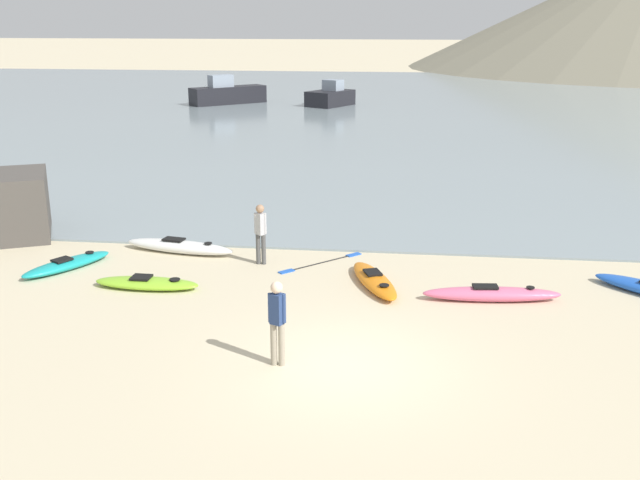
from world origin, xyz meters
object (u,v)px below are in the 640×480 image
object	(u,v)px
person_near_foreground	(277,318)
moored_boat_0	(227,94)
kayak_on_sand_2	(179,246)
kayak_on_sand_5	(147,283)
kayak_on_sand_1	(374,280)
kayak_on_sand_3	(67,264)
kayak_on_sand_0	(492,294)
loose_paddle	(321,263)
person_near_waterline	(260,230)
moored_boat_1	(330,97)

from	to	relation	value
person_near_foreground	moored_boat_0	size ratio (longest dim) A/B	0.32
kayak_on_sand_2	kayak_on_sand_5	bearing A→B (deg)	-88.73
kayak_on_sand_5	moored_boat_0	size ratio (longest dim) A/B	0.50
kayak_on_sand_1	kayak_on_sand_5	distance (m)	5.69
kayak_on_sand_3	moored_boat_0	xyz separation A→B (m)	(-4.89, 38.00, 0.68)
kayak_on_sand_0	moored_boat_0	xyz separation A→B (m)	(-15.96, 38.97, 0.65)
kayak_on_sand_0	loose_paddle	bearing A→B (deg)	152.41
person_near_waterline	moored_boat_1	world-z (taller)	moored_boat_1
kayak_on_sand_0	moored_boat_1	distance (m)	39.52
kayak_on_sand_2	person_near_waterline	world-z (taller)	person_near_waterline
kayak_on_sand_2	moored_boat_1	size ratio (longest dim) A/B	0.81
loose_paddle	kayak_on_sand_5	bearing A→B (deg)	-148.98
kayak_on_sand_3	loose_paddle	bearing A→B (deg)	11.07
kayak_on_sand_0	loose_paddle	distance (m)	4.93
person_near_foreground	moored_boat_0	distance (m)	44.47
kayak_on_sand_1	person_near_foreground	distance (m)	5.03
kayak_on_sand_1	kayak_on_sand_2	world-z (taller)	kayak_on_sand_2
kayak_on_sand_1	moored_boat_0	xyz separation A→B (m)	(-13.13, 38.27, 0.68)
person_near_foreground	kayak_on_sand_3	bearing A→B (deg)	143.17
kayak_on_sand_2	kayak_on_sand_3	distance (m)	3.12
kayak_on_sand_1	kayak_on_sand_5	world-z (taller)	kayak_on_sand_1
moored_boat_0	moored_boat_1	bearing A→B (deg)	-2.11
kayak_on_sand_1	moored_boat_0	distance (m)	40.47
moored_boat_1	kayak_on_sand_5	bearing A→B (deg)	-90.55
kayak_on_sand_3	kayak_on_sand_0	bearing A→B (deg)	-5.01
kayak_on_sand_2	kayak_on_sand_3	size ratio (longest dim) A/B	1.29
moored_boat_0	person_near_foreground	bearing A→B (deg)	-75.01
kayak_on_sand_1	kayak_on_sand_2	size ratio (longest dim) A/B	0.86
moored_boat_1	kayak_on_sand_0	bearing A→B (deg)	-78.20
kayak_on_sand_0	kayak_on_sand_2	distance (m)	8.95
moored_boat_1	kayak_on_sand_1	bearing A→B (deg)	-82.13
loose_paddle	person_near_waterline	bearing A→B (deg)	-171.33
person_near_waterline	kayak_on_sand_0	bearing A→B (deg)	-18.76
moored_boat_0	kayak_on_sand_1	bearing A→B (deg)	-71.07
kayak_on_sand_0	kayak_on_sand_5	world-z (taller)	kayak_on_sand_0
kayak_on_sand_1	loose_paddle	world-z (taller)	kayak_on_sand_1
kayak_on_sand_5	person_near_foreground	bearing A→B (deg)	-43.66
moored_boat_1	loose_paddle	xyz separation A→B (m)	(3.71, -36.40, -0.70)
kayak_on_sand_0	person_near_waterline	world-z (taller)	person_near_waterline
moored_boat_1	loose_paddle	bearing A→B (deg)	-84.18
loose_paddle	kayak_on_sand_0	bearing A→B (deg)	-27.59
kayak_on_sand_2	person_near_foreground	world-z (taller)	person_near_foreground
moored_boat_0	kayak_on_sand_2	bearing A→B (deg)	-78.39
person_near_waterline	loose_paddle	distance (m)	1.89
kayak_on_sand_5	person_near_foreground	xyz separation A→B (m)	(3.99, -3.81, 0.85)
kayak_on_sand_0	loose_paddle	size ratio (longest dim) A/B	1.59
kayak_on_sand_1	kayak_on_sand_2	xyz separation A→B (m)	(-5.68, 2.05, 0.04)
kayak_on_sand_0	moored_boat_0	size ratio (longest dim) A/B	0.61
kayak_on_sand_0	kayak_on_sand_3	bearing A→B (deg)	174.99
kayak_on_sand_1	person_near_foreground	bearing A→B (deg)	-109.17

